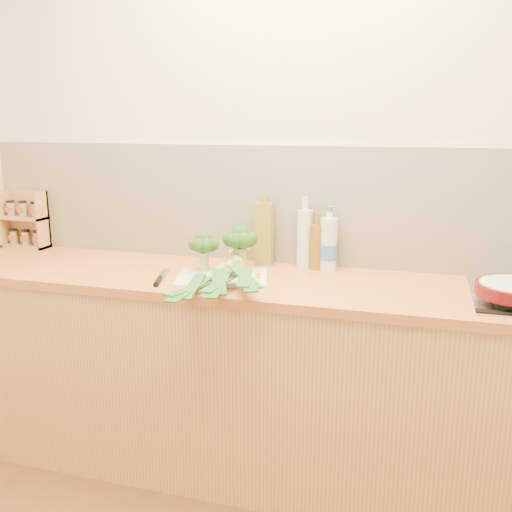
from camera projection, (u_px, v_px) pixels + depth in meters
The scene contains 14 objects.
room_shell at pixel (301, 206), 2.59m from camera, with size 3.50×3.50×3.50m.
counter at pixel (284, 379), 2.48m from camera, with size 3.20×0.62×0.90m.
chopping_board at pixel (222, 277), 2.40m from camera, with size 0.38×0.28×0.01m, color beige.
broccoli_left at pixel (204, 244), 2.46m from camera, with size 0.13×0.13×0.17m.
broccoli_right at pixel (240, 240), 2.45m from camera, with size 0.15×0.15×0.20m.
leek_front at pixel (217, 271), 2.39m from camera, with size 0.11×0.73×0.04m.
leek_mid at pixel (227, 270), 2.33m from camera, with size 0.17×0.63×0.04m.
leek_back at pixel (239, 266), 2.33m from camera, with size 0.30×0.58×0.04m.
chefs_knife at pixel (159, 279), 2.36m from camera, with size 0.10×0.28×0.02m.
spice_rack at pixel (26, 223), 2.97m from camera, with size 0.25×0.10×0.30m.
oil_tin at pixel (264, 234), 2.60m from camera, with size 0.08×0.05×0.32m.
glass_bottle at pixel (305, 238), 2.56m from camera, with size 0.07×0.07×0.32m.
amber_bottle at pixel (318, 246), 2.53m from camera, with size 0.06×0.06×0.25m.
water_bottle at pixel (328, 246), 2.51m from camera, with size 0.08×0.08×0.27m.
Camera 1 is at (0.53, -1.03, 1.55)m, focal length 40.00 mm.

